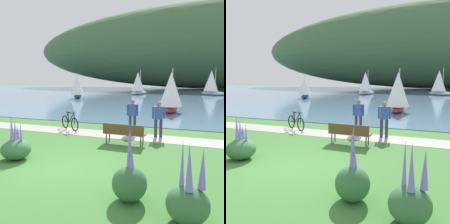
# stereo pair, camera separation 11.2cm
# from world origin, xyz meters

# --- Properties ---
(ground_plane) EXTENTS (200.00, 200.00, 0.00)m
(ground_plane) POSITION_xyz_m (0.00, 0.00, 0.00)
(ground_plane) COLOR #3D7533
(bay_water) EXTENTS (180.00, 80.00, 0.04)m
(bay_water) POSITION_xyz_m (0.00, 47.33, 0.02)
(bay_water) COLOR #5B7F9E
(bay_water) RESTS_ON ground
(distant_hillside) EXTENTS (114.42, 28.00, 24.01)m
(distant_hillside) POSITION_xyz_m (6.39, 69.29, 12.04)
(distant_hillside) COLOR #42663D
(distant_hillside) RESTS_ON bay_water
(shoreline_path) EXTENTS (60.00, 1.50, 0.01)m
(shoreline_path) POSITION_xyz_m (0.00, 4.87, 0.01)
(shoreline_path) COLOR #A39E93
(shoreline_path) RESTS_ON ground
(park_bench_near_camera) EXTENTS (1.81, 0.53, 0.88)m
(park_bench_near_camera) POSITION_xyz_m (0.95, 3.38, 0.52)
(park_bench_near_camera) COLOR brown
(park_bench_near_camera) RESTS_ON ground
(bicycle_leaning_near_bench) EXTENTS (1.56, 0.95, 1.01)m
(bicycle_leaning_near_bench) POSITION_xyz_m (-2.76, 5.22, 0.40)
(bicycle_leaning_near_bench) COLOR black
(bicycle_leaning_near_bench) RESTS_ON ground
(person_at_shoreline) EXTENTS (0.61, 0.22, 1.71)m
(person_at_shoreline) POSITION_xyz_m (0.63, 5.71, 0.98)
(person_at_shoreline) COLOR #282D47
(person_at_shoreline) RESTS_ON ground
(person_on_the_grass) EXTENTS (0.60, 0.30, 1.71)m
(person_on_the_grass) POSITION_xyz_m (2.07, 5.13, 0.98)
(person_on_the_grass) COLOR #282D47
(person_on_the_grass) RESTS_ON ground
(echium_bush_closest_to_camera) EXTENTS (0.83, 0.83, 1.61)m
(echium_bush_closest_to_camera) POSITION_xyz_m (3.88, -1.57, 0.43)
(echium_bush_closest_to_camera) COLOR #386B3D
(echium_bush_closest_to_camera) RESTS_ON ground
(echium_bush_beside_closest) EXTENTS (0.80, 0.80, 1.71)m
(echium_bush_beside_closest) POSITION_xyz_m (2.59, -1.15, 0.45)
(echium_bush_beside_closest) COLOR #386B3D
(echium_bush_beside_closest) RESTS_ON ground
(echium_bush_mid_cluster) EXTENTS (1.00, 1.00, 1.54)m
(echium_bush_mid_cluster) POSITION_xyz_m (-1.89, 0.21, 0.40)
(echium_bush_mid_cluster) COLOR #386B3D
(echium_bush_mid_cluster) RESTS_ON ground
(sailboat_nearest_to_shore) EXTENTS (4.01, 3.00, 4.56)m
(sailboat_nearest_to_shore) POSITION_xyz_m (4.77, 38.30, 2.19)
(sailboat_nearest_to_shore) COLOR white
(sailboat_nearest_to_shore) RESTS_ON bay_water
(sailboat_mid_bay) EXTENTS (1.89, 3.08, 3.58)m
(sailboat_mid_bay) POSITION_xyz_m (1.45, 13.77, 1.72)
(sailboat_mid_bay) COLOR #B22323
(sailboat_mid_bay) RESTS_ON bay_water
(sailboat_toward_hillside) EXTENTS (2.99, 3.71, 4.31)m
(sailboat_toward_hillside) POSITION_xyz_m (-7.16, 35.59, 2.07)
(sailboat_toward_hillside) COLOR white
(sailboat_toward_hillside) RESTS_ON bay_water
(sailboat_far_off) EXTENTS (2.16, 3.08, 3.49)m
(sailboat_far_off) POSITION_xyz_m (-12.91, 24.24, 1.68)
(sailboat_far_off) COLOR navy
(sailboat_far_off) RESTS_ON bay_water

